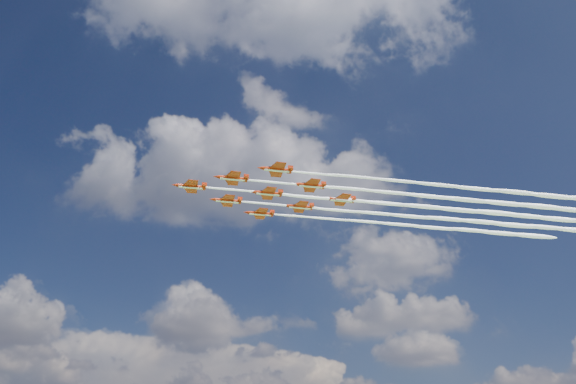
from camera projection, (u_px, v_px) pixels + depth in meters
name	position (u px, v px, depth m)	size (l,w,h in m)	color
jet_lead	(376.00, 203.00, 168.08)	(113.05, 32.57, 2.43)	#A52209
jet_row2_port	(420.00, 195.00, 163.65)	(113.05, 32.57, 2.43)	#A52209
jet_row2_starb	(402.00, 215.00, 176.37)	(113.05, 32.57, 2.43)	#A52209
jet_row3_port	(467.00, 188.00, 159.22)	(113.05, 32.57, 2.43)	#A52209
jet_row3_centre	(445.00, 209.00, 171.94)	(113.05, 32.57, 2.43)	#A52209
jet_row3_starb	(425.00, 227.00, 184.65)	(113.05, 32.57, 2.43)	#A52209
jet_row4_port	(490.00, 202.00, 167.51)	(113.05, 32.57, 2.43)	#A52209
jet_row4_starb	(467.00, 221.00, 180.22)	(113.05, 32.57, 2.43)	#A52209
jet_tail	(510.00, 215.00, 175.79)	(113.05, 32.57, 2.43)	#A52209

